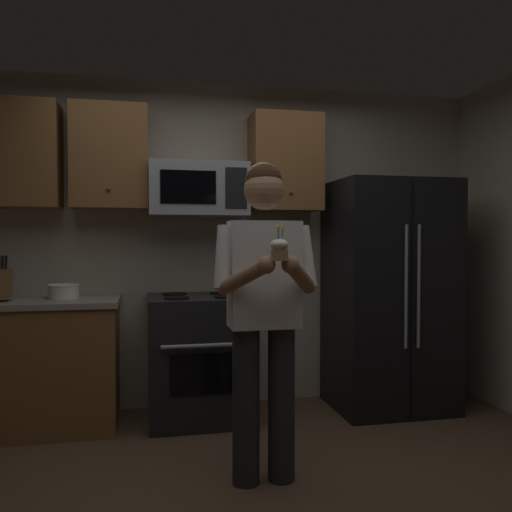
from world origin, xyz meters
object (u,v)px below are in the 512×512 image
object	(u,v)px
microwave	(198,190)
bowl_large_white	(64,291)
oven_range	(200,357)
person	(264,303)
cupcake	(279,249)
refrigerator	(389,295)

from	to	relation	value
microwave	bowl_large_white	xyz separation A→B (m)	(-0.97, -0.07, -0.75)
oven_range	person	size ratio (longest dim) A/B	0.53
cupcake	oven_range	bearing A→B (deg)	99.40
person	cupcake	world-z (taller)	person
refrigerator	person	world-z (taller)	refrigerator
bowl_large_white	person	size ratio (longest dim) A/B	0.12
cupcake	person	bearing A→B (deg)	90.00
refrigerator	bowl_large_white	distance (m)	2.47
oven_range	cupcake	size ratio (longest dim) A/B	5.36
bowl_large_white	person	world-z (taller)	person
oven_range	person	distance (m)	1.25
refrigerator	bowl_large_white	world-z (taller)	refrigerator
bowl_large_white	refrigerator	bearing A→B (deg)	-1.97
person	cupcake	xyz separation A→B (m)	(-0.00, -0.33, 0.30)
oven_range	cupcake	xyz separation A→B (m)	(0.24, -1.44, 0.83)
oven_range	refrigerator	distance (m)	1.56
oven_range	person	world-z (taller)	person
microwave	cupcake	xyz separation A→B (m)	(0.24, -1.56, -0.43)
microwave	refrigerator	distance (m)	1.72
oven_range	refrigerator	world-z (taller)	refrigerator
refrigerator	person	size ratio (longest dim) A/B	1.02
bowl_large_white	cupcake	distance (m)	1.94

